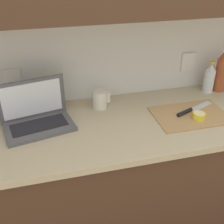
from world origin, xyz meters
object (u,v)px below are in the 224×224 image
Objects in this scene: cutting_board at (190,115)px; bottle_oil_tall at (209,78)px; lemon_half_cut at (199,116)px; laptop at (36,115)px; knife at (189,111)px; bottle_green_soda at (222,71)px; measuring_cup at (100,99)px.

cutting_board is 1.97× the size of bottle_oil_tall.
bottle_oil_tall reaches higher than lemon_half_cut.
bottle_oil_tall is (0.23, 0.31, 0.07)m from lemon_half_cut.
bottle_oil_tall is (1.09, 0.13, 0.04)m from laptop.
laptop is 0.87m from lemon_half_cut.
lemon_half_cut is at bearing -127.40° from bottle_oil_tall.
lemon_half_cut is at bearing -22.89° from laptop.
laptop reaches higher than bottle_oil_tall.
laptop is at bearing 151.25° from knife.
knife is 1.31× the size of bottle_oil_tall.
cutting_board is 5.98× the size of lemon_half_cut.
bottle_green_soda is 2.77× the size of measuring_cup.
cutting_board is at bearing -135.04° from bottle_oil_tall.
knife is at bearing -17.82° from laptop.
bottle_green_soda is (1.17, 0.13, 0.08)m from laptop.
bottle_green_soda reaches higher than measuring_cup.
bottle_green_soda reaches higher than laptop.
measuring_cup is at bearing 151.41° from lemon_half_cut.
knife is at bearing -145.55° from bottle_green_soda.
bottle_oil_tall is at bearing 52.60° from lemon_half_cut.
bottle_green_soda is 0.81m from measuring_cup.
measuring_cup reaches higher than lemon_half_cut.
bottle_green_soda reaches higher than bottle_oil_tall.
laptop is 5.68× the size of lemon_half_cut.
measuring_cup reaches higher than cutting_board.
cutting_board is at bearing -19.70° from laptop.
lemon_half_cut is 0.33× the size of bottle_oil_tall.
knife is at bearing -21.67° from measuring_cup.
lemon_half_cut is at bearing -135.71° from bottle_green_soda.
laptop is 1.87× the size of bottle_oil_tall.
laptop is 1.43× the size of knife.
measuring_cup is at bearing 155.36° from cutting_board.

